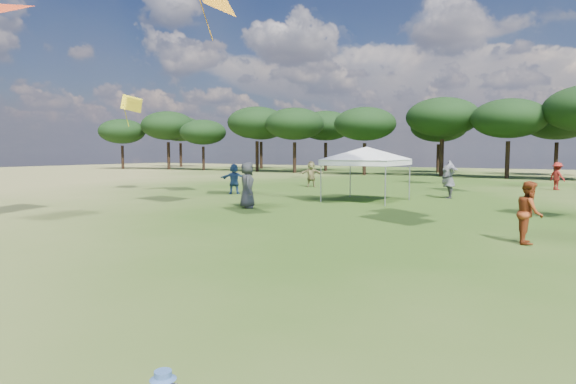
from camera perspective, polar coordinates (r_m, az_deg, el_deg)
name	(u,v)px	position (r m, az deg, el deg)	size (l,w,h in m)	color
tent_left	(366,149)	(22.97, 9.29, 5.00)	(6.72, 6.72, 2.86)	gray
festival_crowd	(498,183)	(24.98, 23.60, 1.04)	(28.71, 23.19, 1.91)	maroon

